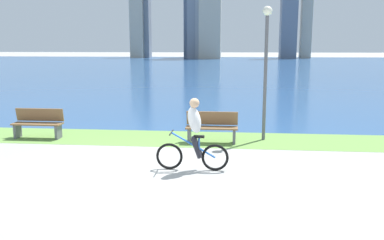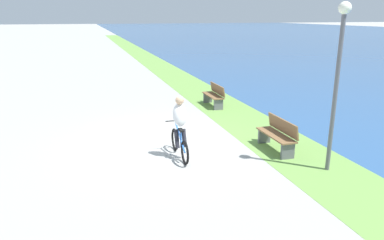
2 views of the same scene
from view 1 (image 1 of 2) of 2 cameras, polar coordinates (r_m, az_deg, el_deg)
The scene contains 8 objects.
ground_plane at distance 9.54m, azimuth -7.67°, elevation -6.77°, with size 300.00×300.00×0.00m, color #9E9E99.
grass_strip_bayside at distance 12.50m, azimuth -4.39°, elevation -2.55°, with size 120.00×2.14×0.01m, color #6B9947.
bay_water_surface at distance 55.53m, azimuth 3.47°, elevation 7.54°, with size 300.00×84.71×0.00m, color #2D568C.
cyclist_lead at distance 9.15m, azimuth 0.26°, elevation -2.04°, with size 1.66×0.52×1.65m.
bench_near_path at distance 11.85m, azimuth 2.79°, elevation -1.04°, with size 1.50×0.47×0.90m.
bench_far_along_path at distance 13.29m, azimuth -20.71°, elevation -0.46°, with size 1.50×0.47×0.90m.
lamppost_tall at distance 12.16m, azimuth 10.33°, elevation 9.10°, with size 0.28×0.28×3.91m.
city_skyline_far_shore at distance 88.79m, azimuth 2.66°, elevation 14.36°, with size 39.05×12.31×22.05m.
Camera 1 is at (2.15, -8.86, 2.81)m, focal length 38.12 mm.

